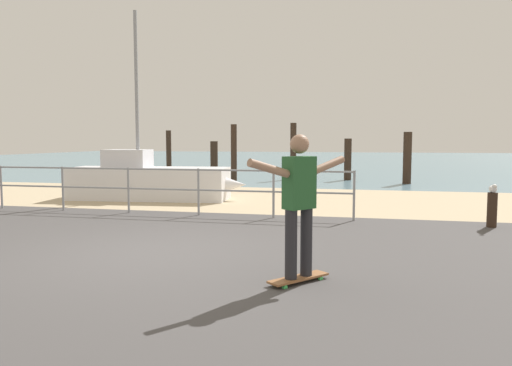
# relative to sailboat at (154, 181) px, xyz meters

# --- Properties ---
(ground_plane) EXTENTS (24.00, 10.00, 0.04)m
(ground_plane) POSITION_rel_sailboat_xyz_m (2.66, -7.13, -0.52)
(ground_plane) COLOR #474444
(ground_plane) RESTS_ON ground
(beach_strip) EXTENTS (24.00, 6.00, 0.04)m
(beach_strip) POSITION_rel_sailboat_xyz_m (2.66, 0.87, -0.52)
(beach_strip) COLOR tan
(beach_strip) RESTS_ON ground
(sea_surface) EXTENTS (72.00, 50.00, 0.04)m
(sea_surface) POSITION_rel_sailboat_xyz_m (2.66, 28.87, -0.52)
(sea_surface) COLOR slate
(sea_surface) RESTS_ON ground
(railing_fence) EXTENTS (11.75, 0.05, 1.05)m
(railing_fence) POSITION_rel_sailboat_xyz_m (-0.32, -2.53, 0.18)
(railing_fence) COLOR gray
(railing_fence) RESTS_ON ground
(sailboat) EXTENTS (5.03, 1.83, 5.18)m
(sailboat) POSITION_rel_sailboat_xyz_m (0.00, 0.00, 0.00)
(sailboat) COLOR silver
(sailboat) RESTS_ON ground
(skateboard) EXTENTS (0.66, 0.74, 0.08)m
(skateboard) POSITION_rel_sailboat_xyz_m (5.02, -7.11, -0.45)
(skateboard) COLOR brown
(skateboard) RESTS_ON ground
(skateboarder) EXTENTS (0.99, 1.17, 1.65)m
(skateboarder) POSITION_rel_sailboat_xyz_m (5.02, -7.11, 0.50)
(skateboarder) COLOR #26262B
(skateboarder) RESTS_ON skateboard
(bollard_short) EXTENTS (0.18, 0.18, 0.68)m
(bollard_short) POSITION_rel_sailboat_xyz_m (8.10, -2.70, -0.18)
(bollard_short) COLOR #332319
(bollard_short) RESTS_ON ground
(seagull) EXTENTS (0.17, 0.49, 0.18)m
(seagull) POSITION_rel_sailboat_xyz_m (8.10, -2.72, 0.23)
(seagull) COLOR white
(seagull) RESTS_ON bollard_short
(groyne_post_0) EXTENTS (0.26, 0.26, 2.14)m
(groyne_post_0) POSITION_rel_sailboat_xyz_m (-3.96, 10.49, 0.55)
(groyne_post_0) COLOR #332319
(groyne_post_0) RESTS_ON ground
(groyne_post_1) EXTENTS (0.38, 0.38, 1.60)m
(groyne_post_1) POSITION_rel_sailboat_xyz_m (-1.72, 10.94, 0.28)
(groyne_post_1) COLOR #332319
(groyne_post_1) RESTS_ON ground
(groyne_post_2) EXTENTS (0.25, 0.25, 2.30)m
(groyne_post_2) POSITION_rel_sailboat_xyz_m (0.53, 6.49, 0.63)
(groyne_post_2) COLOR #332319
(groyne_post_2) RESTS_ON ground
(groyne_post_3) EXTENTS (0.26, 0.26, 2.37)m
(groyne_post_3) POSITION_rel_sailboat_xyz_m (2.77, 7.71, 0.67)
(groyne_post_3) COLOR #332319
(groyne_post_3) RESTS_ON ground
(groyne_post_4) EXTENTS (0.30, 0.30, 1.72)m
(groyne_post_4) POSITION_rel_sailboat_xyz_m (5.02, 7.82, 0.34)
(groyne_post_4) COLOR #332319
(groyne_post_4) RESTS_ON ground
(groyne_post_5) EXTENTS (0.31, 0.31, 1.97)m
(groyne_post_5) POSITION_rel_sailboat_xyz_m (7.27, 6.54, 0.46)
(groyne_post_5) COLOR #332319
(groyne_post_5) RESTS_ON ground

